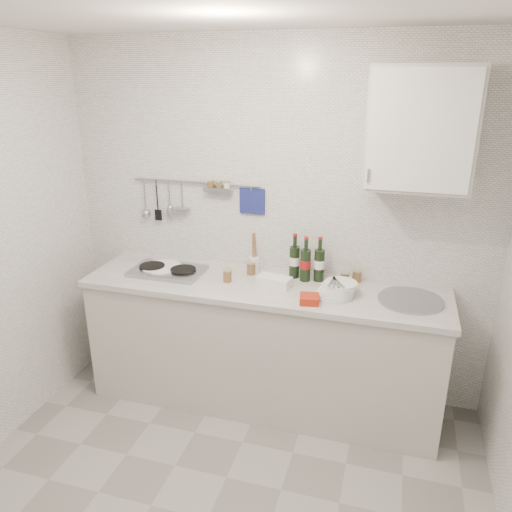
{
  "coord_description": "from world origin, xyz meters",
  "views": [
    {
      "loc": [
        0.82,
        -1.86,
        2.25
      ],
      "look_at": [
        0.01,
        0.9,
        1.19
      ],
      "focal_mm": 35.0,
      "sensor_mm": 36.0,
      "label": 1
    }
  ],
  "objects": [
    {
      "name": "utensil_crock",
      "position": [
        -0.12,
        1.3,
        0.99
      ],
      "size": [
        0.07,
        0.07,
        0.3
      ],
      "rotation": [
        0.0,
        0.0,
        -0.01
      ],
      "color": "white",
      "rests_on": "counter"
    },
    {
      "name": "ceiling",
      "position": [
        0.0,
        0.0,
        2.5
      ],
      "size": [
        3.0,
        3.0,
        0.0
      ],
      "primitive_type": "plane",
      "rotation": [
        3.14,
        0.0,
        0.0
      ],
      "color": "silver",
      "rests_on": "back_wall"
    },
    {
      "name": "wall_rail",
      "position": [
        -0.6,
        1.37,
        1.43
      ],
      "size": [
        0.98,
        0.09,
        0.34
      ],
      "color": "#93969B",
      "rests_on": "back_wall"
    },
    {
      "name": "jar_a",
      "position": [
        -0.13,
        1.24,
        0.97
      ],
      "size": [
        0.06,
        0.06,
        0.09
      ],
      "rotation": [
        0.0,
        0.0,
        0.31
      ],
      "color": "brown",
      "rests_on": "counter"
    },
    {
      "name": "jar_d",
      "position": [
        -0.24,
        1.07,
        0.97
      ],
      "size": [
        0.06,
        0.06,
        0.09
      ],
      "rotation": [
        0.0,
        0.0,
        -0.29
      ],
      "color": "brown",
      "rests_on": "counter"
    },
    {
      "name": "plate_stack_sink",
      "position": [
        0.5,
        1.05,
        0.96
      ],
      "size": [
        0.26,
        0.25,
        0.1
      ],
      "rotation": [
        0.0,
        0.0,
        0.22
      ],
      "color": "white",
      "rests_on": "counter"
    },
    {
      "name": "wine_bottles",
      "position": [
        0.26,
        1.26,
        1.07
      ],
      "size": [
        0.25,
        0.11,
        0.31
      ],
      "rotation": [
        0.0,
        0.0,
        -0.08
      ],
      "color": "black",
      "rests_on": "counter"
    },
    {
      "name": "jar_b",
      "position": [
        0.6,
        1.32,
        0.96
      ],
      "size": [
        0.06,
        0.06,
        0.08
      ],
      "rotation": [
        0.0,
        0.0,
        -0.26
      ],
      "color": "brown",
      "rests_on": "counter"
    },
    {
      "name": "counter",
      "position": [
        0.01,
        1.1,
        0.43
      ],
      "size": [
        2.44,
        0.64,
        0.96
      ],
      "color": "#B2AEA4",
      "rests_on": "floor"
    },
    {
      "name": "jar_c",
      "position": [
        0.52,
        1.26,
        0.96
      ],
      "size": [
        0.06,
        0.06,
        0.08
      ],
      "rotation": [
        0.0,
        0.0,
        0.28
      ],
      "color": "brown",
      "rests_on": "counter"
    },
    {
      "name": "butter_dish",
      "position": [
        0.08,
        1.09,
        0.95
      ],
      "size": [
        0.24,
        0.15,
        0.07
      ],
      "primitive_type": "cube",
      "rotation": [
        0.0,
        0.0,
        -0.19
      ],
      "color": "white",
      "rests_on": "counter"
    },
    {
      "name": "wall_cabinet",
      "position": [
        0.9,
        1.22,
        1.95
      ],
      "size": [
        0.6,
        0.38,
        0.7
      ],
      "color": "#B2AEA4",
      "rests_on": "back_wall"
    },
    {
      "name": "strawberry_punnet",
      "position": [
        0.35,
        0.9,
        0.94
      ],
      "size": [
        0.14,
        0.14,
        0.05
      ],
      "primitive_type": "cube",
      "rotation": [
        0.0,
        0.0,
        0.17
      ],
      "color": "#B72E14",
      "rests_on": "counter"
    },
    {
      "name": "back_wall",
      "position": [
        0.0,
        1.4,
        1.25
      ],
      "size": [
        3.0,
        0.02,
        2.5
      ],
      "primitive_type": "cube",
      "color": "silver",
      "rests_on": "floor"
    },
    {
      "name": "plate_stack_hob",
      "position": [
        -0.76,
        1.11,
        0.94
      ],
      "size": [
        0.3,
        0.29,
        0.04
      ],
      "rotation": [
        0.0,
        0.0,
        0.29
      ],
      "color": "#4A6CA8",
      "rests_on": "counter"
    }
  ]
}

